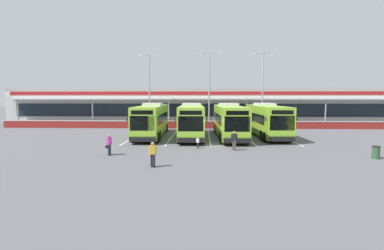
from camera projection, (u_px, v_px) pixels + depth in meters
ground_plane at (211, 145)px, 26.49m from camera, size 200.00×200.00×0.00m
terminal_building at (207, 105)px, 52.96m from camera, size 70.00×13.00×6.00m
red_barrier_wall at (208, 125)px, 40.86m from camera, size 60.00×0.40×1.10m
coach_bus_leftmost at (152, 121)px, 32.37m from camera, size 3.16×12.22×3.78m
coach_bus_left_centre at (191, 121)px, 31.85m from camera, size 3.16×12.22×3.78m
coach_bus_centre at (229, 121)px, 31.53m from camera, size 3.16×12.22×3.78m
coach_bus_right_centre at (266, 121)px, 32.58m from camera, size 3.16×12.22×3.78m
bay_stripe_far_west at (136, 136)px, 32.77m from camera, size 0.14×13.00×0.01m
bay_stripe_west at (172, 136)px, 32.61m from camera, size 0.14×13.00×0.01m
bay_stripe_mid_west at (209, 136)px, 32.46m from camera, size 0.14×13.00×0.01m
bay_stripe_centre at (246, 137)px, 32.30m from camera, size 0.14×13.00×0.01m
bay_stripe_mid_east at (284, 137)px, 32.14m from camera, size 0.14×13.00×0.01m
pedestrian_with_handbag at (109, 144)px, 21.86m from camera, size 0.59×0.55×1.62m
pedestrian_in_dark_coat at (234, 140)px, 23.88m from camera, size 0.54×0.34×1.62m
pedestrian_child at (198, 142)px, 24.82m from camera, size 0.28×0.27×1.00m
pedestrian_near_bin at (153, 154)px, 18.09m from camera, size 0.54×0.29×1.62m
lamp_post_west at (149, 85)px, 43.34m from camera, size 3.24×0.28×11.00m
lamp_post_centre at (209, 85)px, 41.94m from camera, size 3.24×0.28×11.00m
lamp_post_east at (263, 85)px, 41.96m from camera, size 3.24×0.28×11.00m
litter_bin at (376, 152)px, 20.64m from camera, size 0.54×0.54×0.93m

